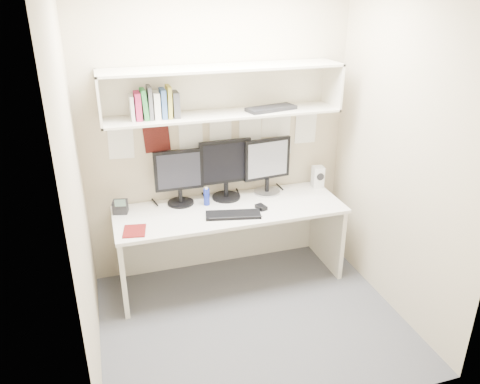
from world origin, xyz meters
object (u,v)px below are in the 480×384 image
object	(u,v)px
desk_phone	(120,207)
monitor_right	(267,164)
monitor_left	(179,175)
desk	(230,244)
speaker	(318,177)
keyboard	(233,215)
monitor_center	(226,168)
maroon_notebook	(135,231)

from	to	relation	value
desk_phone	monitor_right	bearing A→B (deg)	14.63
monitor_left	desk	bearing A→B (deg)	-28.51
monitor_right	speaker	xyz separation A→B (m)	(0.52, -0.02, -0.18)
desk_phone	keyboard	bearing A→B (deg)	-7.93
monitor_right	speaker	distance (m)	0.55
monitor_right	keyboard	distance (m)	0.64
keyboard	speaker	world-z (taller)	speaker
monitor_center	desk_phone	bearing A→B (deg)	-178.85
desk	desk_phone	xyz separation A→B (m)	(-0.92, 0.18, 0.42)
speaker	desk_phone	world-z (taller)	speaker
keyboard	monitor_center	bearing A→B (deg)	95.67
monitor_left	maroon_notebook	xyz separation A→B (m)	(-0.45, -0.42, -0.26)
monitor_left	keyboard	size ratio (longest dim) A/B	1.08
desk	speaker	size ratio (longest dim) A/B	9.74
monitor_center	monitor_right	world-z (taller)	monitor_center
desk	maroon_notebook	xyz separation A→B (m)	(-0.84, -0.20, 0.37)
monitor_center	desk_phone	xyz separation A→B (m)	(-0.95, -0.04, -0.23)
monitor_center	monitor_right	bearing A→B (deg)	-1.24
keyboard	speaker	xyz separation A→B (m)	(0.96, 0.37, 0.09)
desk	desk_phone	distance (m)	1.03
desk	maroon_notebook	bearing A→B (deg)	-166.78
monitor_left	monitor_center	size ratio (longest dim) A/B	0.91
monitor_left	monitor_center	distance (m)	0.42
keyboard	desk_phone	distance (m)	0.97
keyboard	speaker	bearing A→B (deg)	33.10
desk	monitor_left	xyz separation A→B (m)	(-0.39, 0.22, 0.63)
monitor_right	keyboard	world-z (taller)	monitor_right
monitor_right	maroon_notebook	size ratio (longest dim) A/B	2.49
speaker	maroon_notebook	size ratio (longest dim) A/B	0.97
keyboard	desk_phone	world-z (taller)	desk_phone
desk_phone	monitor_center	bearing A→B (deg)	15.33
desk_phone	speaker	bearing A→B (deg)	13.63
desk	speaker	world-z (taller)	speaker
keyboard	maroon_notebook	xyz separation A→B (m)	(-0.82, -0.03, -0.01)
keyboard	speaker	size ratio (longest dim) A/B	2.25
monitor_center	maroon_notebook	xyz separation A→B (m)	(-0.87, -0.42, -0.29)
monitor_right	speaker	size ratio (longest dim) A/B	2.56
monitor_right	desk	bearing A→B (deg)	-159.25
desk	maroon_notebook	distance (m)	0.94
keyboard	desk	bearing A→B (deg)	96.65
desk	desk_phone	size ratio (longest dim) A/B	13.66
desk	speaker	distance (m)	1.07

